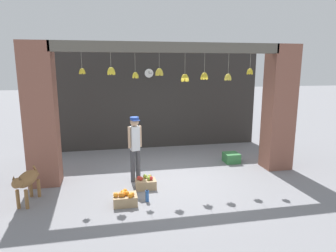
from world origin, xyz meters
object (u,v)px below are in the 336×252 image
shopkeeper (135,144)px  fruit_crate_apples (146,183)px  dog (26,181)px  produce_box_green (231,158)px  wall_clock (149,73)px  water_bottle (147,196)px  fruit_crate_oranges (125,199)px

shopkeeper → fruit_crate_apples: 0.96m
dog → produce_box_green: size_ratio=2.35×
produce_box_green → shopkeeper: bearing=-162.5°
wall_clock → shopkeeper: bearing=-104.3°
wall_clock → fruit_crate_apples: bearing=-99.3°
dog → wall_clock: (3.04, 3.75, 2.04)m
produce_box_green → water_bottle: size_ratio=1.67×
water_bottle → wall_clock: size_ratio=0.86×
shopkeeper → dog: bearing=3.1°
water_bottle → fruit_crate_oranges: bearing=-173.1°
dog → produce_box_green: (5.16, 1.69, -0.36)m
fruit_crate_apples → fruit_crate_oranges: bearing=-124.9°
produce_box_green → dog: bearing=-161.8°
shopkeeper → fruit_crate_apples: size_ratio=3.49×
fruit_crate_oranges → fruit_crate_apples: 0.91m
produce_box_green → wall_clock: (-2.13, 2.05, 2.40)m
produce_box_green → water_bottle: bearing=-142.9°
fruit_crate_apples → water_bottle: size_ratio=1.73×
fruit_crate_oranges → fruit_crate_apples: bearing=55.1°
shopkeeper → wall_clock: wall_clock is taller
shopkeeper → fruit_crate_apples: (0.19, -0.49, -0.81)m
fruit_crate_apples → produce_box_green: (2.69, 1.39, 0.01)m
water_bottle → fruit_crate_apples: bearing=85.1°
fruit_crate_oranges → shopkeeper: bearing=75.1°
dog → fruit_crate_apples: size_ratio=2.26×
dog → fruit_crate_oranges: size_ratio=2.16×
dog → wall_clock: wall_clock is taller
shopkeeper → produce_box_green: size_ratio=3.63×
shopkeeper → fruit_crate_oranges: 1.51m
dog → wall_clock: 5.24m
dog → produce_box_green: dog is taller
produce_box_green → wall_clock: wall_clock is taller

